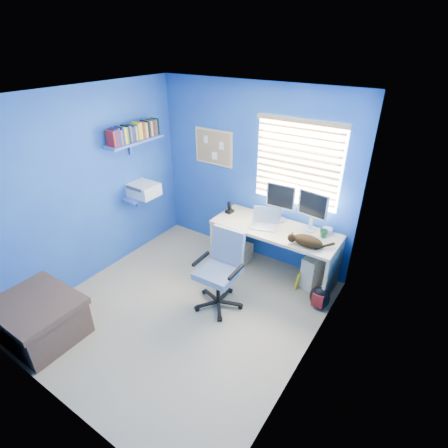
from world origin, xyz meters
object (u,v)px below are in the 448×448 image
Objects in this scene: cat at (308,241)px; office_chair at (220,279)px; laptop at (264,219)px; tower_pc at (315,269)px; desk at (273,251)px.

cat is 0.38× the size of office_chair.
cat is 1.16m from office_chair.
laptop is 0.68m from cat.
office_chair is at bearing -153.71° from cat.
desk is at bearing -155.90° from tower_pc.
desk is 0.70m from cat.
laptop is 0.90× the size of cat.
desk is 3.76× the size of tower_pc.
desk is at bearing 144.11° from cat.
office_chair is (-0.26, -0.91, -0.01)m from desk.
cat is (0.67, -0.12, -0.04)m from laptop.
office_chair reaches higher than laptop.
desk is at bearing 73.76° from office_chair.
cat is at bearing -28.35° from laptop.
office_chair is at bearing -115.90° from laptop.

